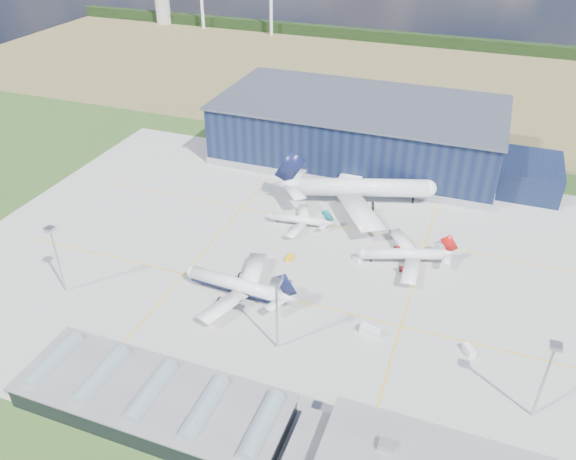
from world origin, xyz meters
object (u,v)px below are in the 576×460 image
object	(u,v)px
gse_tug_b	(207,315)
gse_van_a	(370,331)
car_b	(426,447)
light_mast_west	(55,249)
airliner_regional	(298,216)
car_a	(424,446)
airliner_widebody	(363,179)
gse_tug_c	(309,220)
gse_van_b	(469,350)
light_mast_east	(548,369)
airliner_navy	(235,278)
airliner_red	(404,249)
gse_tug_a	(290,258)
light_mast_center	(277,303)
hangar	(365,134)
gse_cart_a	(441,248)
gse_cart_b	(357,260)

from	to	relation	value
gse_tug_b	gse_van_a	bearing A→B (deg)	7.81
car_b	light_mast_west	bearing A→B (deg)	91.29
airliner_regional	car_a	xyz separation A→B (m)	(57.97, -78.46, -3.46)
airliner_widebody	gse_tug_c	distance (m)	27.12
gse_van_a	gse_van_b	xyz separation A→B (m)	(26.60, 2.02, -0.22)
light_mast_west	light_mast_east	world-z (taller)	same
airliner_navy	airliner_red	size ratio (longest dim) A/B	1.15
gse_tug_b	gse_van_a	world-z (taller)	gse_van_a
light_mast_east	airliner_widebody	size ratio (longest dim) A/B	0.36
gse_tug_a	airliner_widebody	bearing A→B (deg)	71.84
light_mast_east	light_mast_center	bearing A→B (deg)	180.00
light_mast_center	light_mast_east	bearing A→B (deg)	0.00
light_mast_west	car_a	size ratio (longest dim) A/B	6.62
car_b	gse_van_a	bearing A→B (deg)	43.05
gse_tug_c	car_b	xyz separation A→B (m)	(55.45, -82.35, -0.01)
airliner_red	gse_tug_b	xyz separation A→B (m)	(-48.05, -46.65, -4.79)
gse_tug_a	hangar	bearing A→B (deg)	85.24
light_mast_west	airliner_red	distance (m)	107.73
airliner_widebody	gse_tug_c	size ratio (longest dim) A/B	20.48
airliner_red	gse_tug_c	bearing A→B (deg)	-39.34
hangar	airliner_regional	world-z (taller)	hangar
hangar	gse_tug_a	size ratio (longest dim) A/B	40.91
hangar	gse_van_b	bearing A→B (deg)	-62.73
hangar	light_mast_center	size ratio (longest dim) A/B	6.30
car_a	car_b	distance (m)	0.49
light_mast_west	gse_van_b	size ratio (longest dim) A/B	5.39
hangar	gse_cart_a	size ratio (longest dim) A/B	45.31
airliner_widebody	gse_cart_a	bearing A→B (deg)	-52.10
gse_cart_a	car_b	world-z (taller)	gse_cart_a
light_mast_east	gse_cart_b	bearing A→B (deg)	139.61
hangar	gse_cart_a	world-z (taller)	hangar
airliner_regional	gse_cart_a	bearing A→B (deg)	175.97
light_mast_center	airliner_navy	world-z (taller)	light_mast_center
gse_tug_a	gse_van_b	bearing A→B (deg)	-23.78
light_mast_east	gse_cart_b	world-z (taller)	light_mast_east
gse_van_a	hangar	bearing A→B (deg)	29.93
airliner_navy	gse_cart_a	distance (m)	72.33
light_mast_east	airliner_navy	world-z (taller)	light_mast_east
hangar	airliner_red	world-z (taller)	hangar
gse_cart_b	airliner_navy	bearing A→B (deg)	174.31
gse_van_b	car_a	world-z (taller)	gse_van_b
gse_cart_a	gse_tug_c	world-z (taller)	gse_cart_a
gse_tug_c	gse_cart_b	distance (m)	29.15
light_mast_east	airliner_regional	world-z (taller)	light_mast_east
gse_van_b	light_mast_east	bearing A→B (deg)	-76.98
light_mast_west	airliner_regional	bearing A→B (deg)	48.05
airliner_red	gse_tug_c	world-z (taller)	airliner_red
gse_tug_a	gse_cart_b	size ratio (longest dim) A/B	1.23
airliner_navy	car_a	size ratio (longest dim) A/B	10.94
light_mast_east	car_a	distance (m)	32.54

